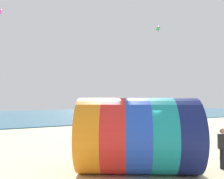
% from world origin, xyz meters
% --- Properties ---
extents(ground_plane, '(120.00, 120.00, 0.00)m').
position_xyz_m(ground_plane, '(0.00, 0.00, 0.00)').
color(ground_plane, beige).
extents(sea, '(120.00, 40.00, 0.10)m').
position_xyz_m(sea, '(0.00, 37.85, 0.05)').
color(sea, teal).
rests_on(sea, ground).
extents(giant_inflatable_tube, '(5.48, 4.98, 2.95)m').
position_xyz_m(giant_inflatable_tube, '(-1.05, 0.08, 1.47)').
color(giant_inflatable_tube, orange).
rests_on(giant_inflatable_tube, ground).
extents(kite_handler, '(0.42, 0.39, 1.68)m').
position_xyz_m(kite_handler, '(2.36, -1.23, 0.86)').
color(kite_handler, black).
rests_on(kite_handler, ground).
extents(kite_green_parafoil, '(0.83, 1.11, 0.56)m').
position_xyz_m(kite_green_parafoil, '(10.33, 12.07, 10.39)').
color(kite_green_parafoil, green).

